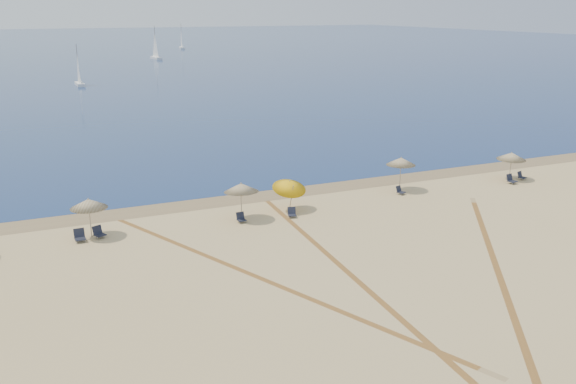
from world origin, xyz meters
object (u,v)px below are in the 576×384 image
object	(u,v)px
chair_1	(80,236)
chair_4	(292,213)
umbrella_1	(89,204)
umbrella_3	(290,185)
umbrella_4	(401,161)
chair_3	(241,218)
sailboat_3	(79,73)
sailboat_2	(182,41)
sailboat_1	(155,49)
chair_5	(400,191)
chair_7	(521,176)
umbrella_5	(511,156)
chair_6	(511,179)
umbrella_2	(241,188)
chair_2	(99,233)

from	to	relation	value
chair_1	chair_4	xyz separation A→B (m)	(13.21, -0.97, -0.04)
umbrella_1	umbrella_3	distance (m)	12.89
umbrella_1	umbrella_4	xyz separation A→B (m)	(22.39, 0.92, 0.16)
chair_3	sailboat_3	bearing A→B (deg)	88.84
umbrella_4	chair_1	size ratio (longest dim) A/B	3.52
sailboat_2	umbrella_1	bearing A→B (deg)	-97.53
chair_3	sailboat_1	size ratio (longest dim) A/B	0.07
chair_4	sailboat_2	bearing A→B (deg)	94.72
chair_5	chair_7	world-z (taller)	chair_7
umbrella_5	sailboat_2	xyz separation A→B (m)	(17.73, 171.95, 0.52)
umbrella_5	chair_1	size ratio (longest dim) A/B	3.09
chair_6	sailboat_2	world-z (taller)	sailboat_2
chair_4	umbrella_2	bearing A→B (deg)	-177.25
umbrella_2	chair_1	xyz separation A→B (m)	(-10.02, 0.17, -1.84)
chair_2	chair_3	size ratio (longest dim) A/B	1.35
chair_7	sailboat_2	xyz separation A→B (m)	(16.85, 172.31, 2.15)
chair_2	umbrella_4	bearing A→B (deg)	-20.69
umbrella_5	sailboat_1	distance (m)	131.58
umbrella_3	umbrella_4	size ratio (longest dim) A/B	0.94
chair_4	sailboat_3	bearing A→B (deg)	110.39
umbrella_1	chair_3	distance (m)	9.34
umbrella_5	chair_6	distance (m)	1.99
sailboat_1	chair_3	bearing A→B (deg)	-106.37
chair_6	chair_7	size ratio (longest dim) A/B	1.10
umbrella_1	chair_6	size ratio (longest dim) A/B	3.01
umbrella_3	umbrella_2	bearing A→B (deg)	-173.01
umbrella_2	umbrella_4	world-z (taller)	umbrella_4
chair_5	sailboat_2	xyz separation A→B (m)	(28.01, 171.88, 2.16)
umbrella_2	chair_6	xyz separation A→B (m)	(22.14, -0.29, -1.84)
umbrella_4	chair_4	size ratio (longest dim) A/B	3.49
chair_1	sailboat_1	xyz separation A→B (m)	(33.18, 132.07, 2.25)
umbrella_2	chair_2	world-z (taller)	umbrella_2
chair_6	sailboat_1	size ratio (longest dim) A/B	0.09
umbrella_2	chair_1	world-z (taller)	umbrella_2
umbrella_3	sailboat_1	size ratio (longest dim) A/B	0.29
umbrella_4	chair_6	world-z (taller)	umbrella_4
chair_6	umbrella_4	bearing A→B (deg)	157.43
umbrella_1	chair_5	world-z (taller)	umbrella_1
umbrella_4	chair_4	xyz separation A→B (m)	(-9.90, -2.34, -1.98)
umbrella_3	chair_4	distance (m)	2.00
chair_1	sailboat_3	distance (m)	79.80
sailboat_3	umbrella_3	bearing A→B (deg)	-87.79
umbrella_1	umbrella_5	size ratio (longest dim) A/B	1.07
sailboat_2	umbrella_2	bearing A→B (deg)	-94.58
umbrella_5	chair_6	xyz separation A→B (m)	(-0.72, -0.96, -1.59)
chair_3	chair_4	world-z (taller)	chair_4
chair_2	sailboat_3	bearing A→B (deg)	61.09
chair_2	sailboat_3	xyz separation A→B (m)	(7.19, 79.14, 1.85)
chair_2	chair_3	bearing A→B (deg)	-28.95
chair_1	chair_7	size ratio (longest dim) A/B	1.00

